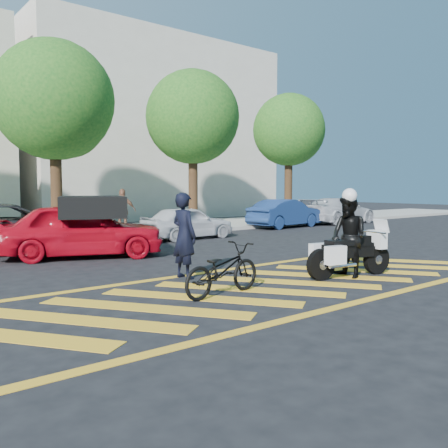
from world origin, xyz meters
TOP-DOWN VIEW (x-y plane):
  - ground at (0.00, 0.00)m, footprint 90.00×90.00m
  - sidewalk at (0.00, 12.00)m, footprint 60.00×5.00m
  - crosswalk at (-0.04, 0.00)m, footprint 12.33×4.00m
  - building_right at (9.00, 21.00)m, footprint 16.00×8.00m
  - tree_center at (0.13, 12.06)m, footprint 4.60×4.60m
  - tree_right at (6.63, 12.06)m, footprint 4.40×4.40m
  - tree_far_right at (13.13, 12.06)m, footprint 4.00×4.00m
  - officer_bike at (-0.91, 1.67)m, footprint 0.49×0.70m
  - bicycle at (-1.28, -0.09)m, footprint 1.82×0.82m
  - police_motorcycle at (1.90, -0.42)m, footprint 2.18×0.88m
  - officer_moto at (1.89, -0.43)m, footprint 0.82×0.97m
  - red_convertible at (-1.46, 5.91)m, footprint 4.78×3.29m
  - parked_mid_left at (-2.70, 8.23)m, footprint 5.29×2.59m
  - parked_mid_right at (3.44, 7.97)m, footprint 3.62×1.53m
  - parked_right at (9.90, 9.20)m, footprint 4.18×1.75m
  - parked_far_right at (13.96, 9.20)m, footprint 4.70×2.01m
  - pedestrian_right at (2.06, 10.46)m, footprint 1.05×0.93m

SIDE VIEW (x-z plane):
  - ground at x=0.00m, z-range 0.00..0.00m
  - crosswalk at x=-0.04m, z-range 0.00..0.01m
  - sidewalk at x=0.00m, z-range 0.00..0.15m
  - bicycle at x=-1.28m, z-range 0.00..0.93m
  - police_motorcycle at x=1.90m, z-range 0.04..1.01m
  - parked_mid_right at x=3.44m, z-range 0.00..1.22m
  - parked_right at x=9.90m, z-range 0.00..1.34m
  - parked_far_right at x=13.96m, z-range 0.00..1.35m
  - parked_mid_left at x=-2.70m, z-range 0.00..1.45m
  - red_convertible at x=-1.46m, z-range 0.00..1.51m
  - officer_moto at x=1.89m, z-range 0.00..1.75m
  - officer_bike at x=-0.91m, z-range 0.00..1.81m
  - pedestrian_right at x=2.06m, z-range 0.15..1.86m
  - tree_far_right at x=13.13m, z-range 1.39..8.49m
  - tree_right at x=6.63m, z-range 1.34..8.75m
  - tree_center at x=0.13m, z-range 1.31..8.88m
  - building_right at x=9.00m, z-range 0.00..11.00m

